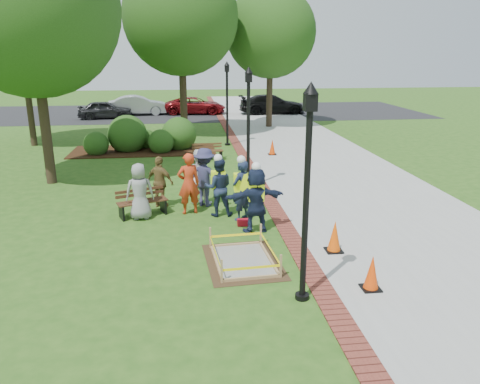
{
  "coord_description": "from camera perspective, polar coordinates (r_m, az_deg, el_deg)",
  "views": [
    {
      "loc": [
        -0.98,
        -11.15,
        4.77
      ],
      "look_at": [
        0.5,
        1.2,
        1.0
      ],
      "focal_mm": 35.0,
      "sensor_mm": 36.0,
      "label": 1
    }
  ],
  "objects": [
    {
      "name": "casual_person_e",
      "position": [
        14.8,
        -4.31,
        1.78
      ],
      "size": [
        0.71,
        0.61,
        1.86
      ],
      "color": "#2E2E50",
      "rests_on": "ground"
    },
    {
      "name": "bench_far",
      "position": [
        21.3,
        -3.92,
        4.53
      ],
      "size": [
        1.42,
        0.64,
        0.74
      ],
      "color": "#542F1D",
      "rests_on": "ground"
    },
    {
      "name": "lamp_mid",
      "position": [
        16.46,
        1.03,
        8.86
      ],
      "size": [
        0.28,
        0.28,
        4.26
      ],
      "color": "black",
      "rests_on": "ground"
    },
    {
      "name": "shrub_b",
      "position": [
        23.92,
        -13.42,
        4.9
      ],
      "size": [
        1.92,
        1.92,
        1.92
      ],
      "primitive_type": "sphere",
      "color": "#234814",
      "rests_on": "ground"
    },
    {
      "name": "parking_lot",
      "position": [
        38.46,
        -5.4,
        9.67
      ],
      "size": [
        36.0,
        12.0,
        0.01
      ],
      "primitive_type": "cube",
      "color": "black",
      "rests_on": "ground"
    },
    {
      "name": "cone_back",
      "position": [
        11.74,
        11.45,
        -5.41
      ],
      "size": [
        0.41,
        0.41,
        0.81
      ],
      "color": "black",
      "rests_on": "ground"
    },
    {
      "name": "wet_concrete_pad",
      "position": [
        11.04,
        0.37,
        -7.4
      ],
      "size": [
        1.85,
        2.41,
        0.55
      ],
      "color": "#47331E",
      "rests_on": "ground"
    },
    {
      "name": "mulch_bed",
      "position": [
        23.72,
        -11.62,
        4.96
      ],
      "size": [
        7.0,
        3.0,
        0.05
      ],
      "primitive_type": "cube",
      "color": "#381E0F",
      "rests_on": "ground"
    },
    {
      "name": "shrub_a",
      "position": [
        23.45,
        -17.04,
        4.38
      ],
      "size": [
        1.19,
        1.19,
        1.19
      ],
      "primitive_type": "sphere",
      "color": "#234814",
      "rests_on": "ground"
    },
    {
      "name": "lamp_far",
      "position": [
        24.36,
        -1.59,
        11.46
      ],
      "size": [
        0.28,
        0.28,
        4.26
      ],
      "color": "black",
      "rests_on": "ground"
    },
    {
      "name": "shrub_d",
      "position": [
        23.92,
        -7.38,
        5.22
      ],
      "size": [
        1.74,
        1.74,
        1.74
      ],
      "primitive_type": "sphere",
      "color": "#234814",
      "rests_on": "ground"
    },
    {
      "name": "brick_edging",
      "position": [
        21.85,
        0.51,
        4.29
      ],
      "size": [
        0.5,
        60.0,
        0.03
      ],
      "primitive_type": "cube",
      "color": "maroon",
      "rests_on": "ground"
    },
    {
      "name": "bench_near",
      "position": [
        14.33,
        -11.78,
        -1.88
      ],
      "size": [
        1.55,
        0.98,
        0.8
      ],
      "color": "brown",
      "rests_on": "ground"
    },
    {
      "name": "parked_car_c",
      "position": [
        37.34,
        -5.44,
        9.45
      ],
      "size": [
        2.19,
        4.48,
        1.42
      ],
      "primitive_type": "imported",
      "rotation": [
        0.0,
        0.0,
        1.5
      ],
      "color": "maroon",
      "rests_on": "ground"
    },
    {
      "name": "tree_back",
      "position": [
        27.37,
        -7.25,
        20.42
      ],
      "size": [
        6.34,
        6.34,
        9.71
      ],
      "color": "#3D2D1E",
      "rests_on": "ground"
    },
    {
      "name": "toolbox",
      "position": [
        13.32,
        0.45,
        -3.72
      ],
      "size": [
        0.37,
        0.22,
        0.18
      ],
      "primitive_type": "cube",
      "rotation": [
        0.0,
        0.0,
        0.06
      ],
      "color": "#B30D1F",
      "rests_on": "ground"
    },
    {
      "name": "tree_left",
      "position": [
        18.41,
        -24.13,
        19.76
      ],
      "size": [
        6.03,
        6.03,
        9.17
      ],
      "color": "#3D2D1E",
      "rests_on": "ground"
    },
    {
      "name": "hivis_worker_c",
      "position": [
        13.88,
        -2.65,
        0.8
      ],
      "size": [
        0.57,
        0.38,
        1.89
      ],
      "color": "#16243B",
      "rests_on": "ground"
    },
    {
      "name": "casual_person_c",
      "position": [
        15.01,
        -5.11,
        1.84
      ],
      "size": [
        0.65,
        0.5,
        1.79
      ],
      "color": "white",
      "rests_on": "ground"
    },
    {
      "name": "shrub_e",
      "position": [
        24.43,
        -11.3,
        5.28
      ],
      "size": [
        1.03,
        1.03,
        1.03
      ],
      "primitive_type": "sphere",
      "color": "#234814",
      "rests_on": "ground"
    },
    {
      "name": "tree_far",
      "position": [
        26.48,
        -25.24,
        17.19
      ],
      "size": [
        5.58,
        5.58,
        8.42
      ],
      "color": "#3D2D1E",
      "rests_on": "ground"
    },
    {
      "name": "hivis_worker_b",
      "position": [
        13.51,
        0.15,
        0.45
      ],
      "size": [
        0.66,
        0.66,
        1.92
      ],
      "color": "#191D41",
      "rests_on": "ground"
    },
    {
      "name": "ground",
      "position": [
        12.17,
        -1.67,
        -6.23
      ],
      "size": [
        100.0,
        100.0,
        0.0
      ],
      "primitive_type": "plane",
      "color": "#285116",
      "rests_on": "ground"
    },
    {
      "name": "shrub_c",
      "position": [
        23.18,
        -9.55,
        4.75
      ],
      "size": [
        1.23,
        1.23,
        1.23
      ],
      "primitive_type": "sphere",
      "color": "#234814",
      "rests_on": "ground"
    },
    {
      "name": "casual_person_d",
      "position": [
        14.87,
        -9.7,
        1.19
      ],
      "size": [
        0.62,
        0.56,
        1.63
      ],
      "color": "brown",
      "rests_on": "ground"
    },
    {
      "name": "tree_right",
      "position": [
        30.58,
        3.74,
        18.84
      ],
      "size": [
        5.6,
        5.6,
        8.65
      ],
      "color": "#3D2D1E",
      "rests_on": "ground"
    },
    {
      "name": "sidewalk",
      "position": [
        22.49,
        8.77,
        4.45
      ],
      "size": [
        6.0,
        60.0,
        0.02
      ],
      "primitive_type": "cube",
      "color": "#9E9E99",
      "rests_on": "ground"
    },
    {
      "name": "cone_front",
      "position": [
        10.14,
        15.77,
        -9.53
      ],
      "size": [
        0.39,
        0.39,
        0.77
      ],
      "color": "black",
      "rests_on": "ground"
    },
    {
      "name": "cone_far",
      "position": [
        22.33,
        3.95,
        5.42
      ],
      "size": [
        0.37,
        0.37,
        0.74
      ],
      "color": "black",
      "rests_on": "ground"
    },
    {
      "name": "casual_person_a",
      "position": [
        13.92,
        -12.13,
        0.05
      ],
      "size": [
        0.57,
        0.4,
        1.67
      ],
      "color": "gray",
      "rests_on": "ground"
    },
    {
      "name": "casual_person_b",
      "position": [
        14.12,
        -6.27,
        1.01
      ],
      "size": [
        0.67,
        0.52,
        1.87
      ],
      "color": "red",
      "rests_on": "ground"
    },
    {
      "name": "parked_car_a",
      "position": [
        35.96,
        -16.06,
        8.59
      ],
      "size": [
        2.36,
        4.51,
        1.41
      ],
      "primitive_type": "imported",
      "rotation": [
        0.0,
        0.0,
        1.69
      ],
      "color": "#242426",
      "rests_on": "ground"
    },
    {
      "name": "parked_car_b",
      "position": [
        37.39,
        -12.24,
        9.16
      ],
      "size": [
        2.61,
        5.12,
        1.61
      ],
      "primitive_type": "imported",
      "rotation": [
        0.0,
        0.0,
        1.67
      ],
      "color": "#A9AAAE",
      "rests_on": "ground"
    },
    {
      "name": "hivis_worker_a",
      "position": [
        12.6,
        1.96,
        -0.72
      ],
      "size": [
        0.63,
        0.46,
        1.96
      ],
      "color": "#191A41",
      "rests_on": "ground"
    },
    {
      "name": "lamp_near",
      "position": [
        8.76,
        8.18,
        1.52
      ],
      "size": [
        0.28,
        0.28,
        4.26
      ],
      "color": "black",
      "rests_on": "ground"
    },
    {
      "name": "parked_car_d",
      "position": [
        37.38,
        3.89,
        9.49
      ],
      "size": [
        2.25,
        4.97,
        1.61
      ],
      "primitive_type": "imported",
      "rotation": [
        0.0,
        0.0,
        1.59
      ],
      "color": "black",
      "rests_on": "ground"
    }
  ]
}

